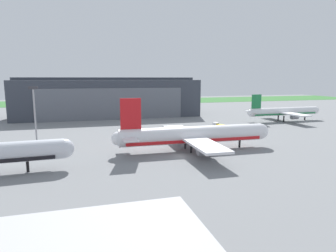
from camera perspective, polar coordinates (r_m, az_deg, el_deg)
name	(u,v)px	position (r m, az deg, el deg)	size (l,w,h in m)	color
ground_plane	(180,156)	(70.82, 2.40, -5.87)	(440.00, 440.00, 0.00)	slate
grass_field_strip	(112,102)	(238.74, -10.82, 4.60)	(440.00, 56.00, 0.08)	#377334
maintenance_hangar	(109,98)	(148.78, -11.33, 5.35)	(85.14, 29.21, 18.80)	#383D47
airliner_far_left	(284,112)	(137.65, 21.42, 2.59)	(36.59, 28.24, 11.77)	white
airliner_near_right	(194,135)	(76.07, 5.10, -1.82)	(42.15, 35.53, 13.72)	silver
baggage_tug	(218,126)	(110.66, 9.70, 0.07)	(3.60, 5.06, 2.16)	silver
apron_light_mast	(35,110)	(90.84, -24.31, 2.86)	(2.40, 0.50, 16.17)	#99999E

